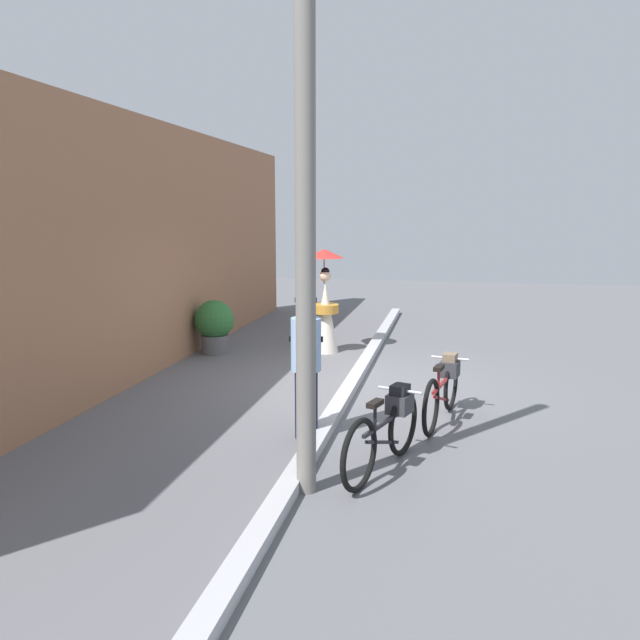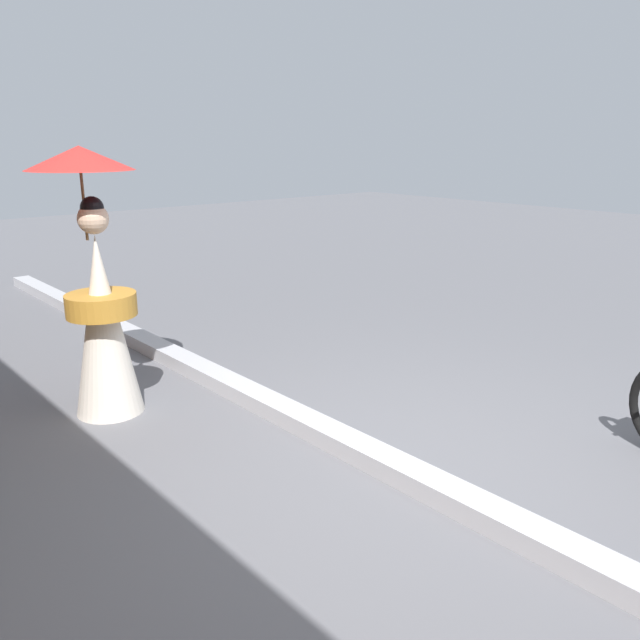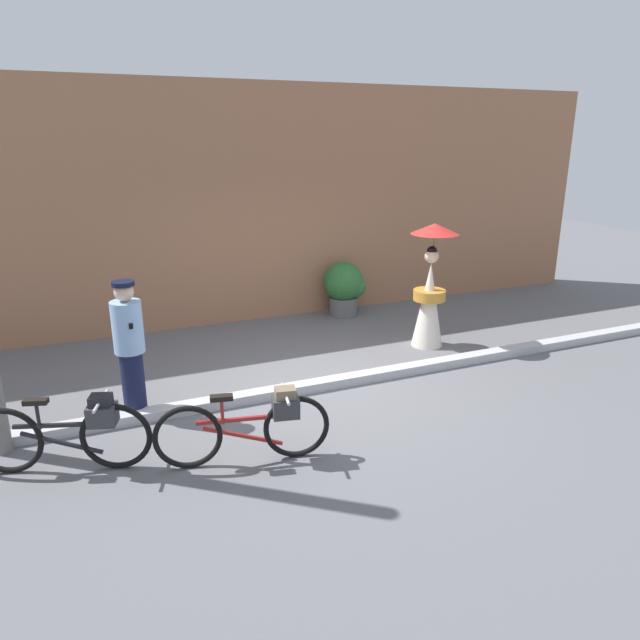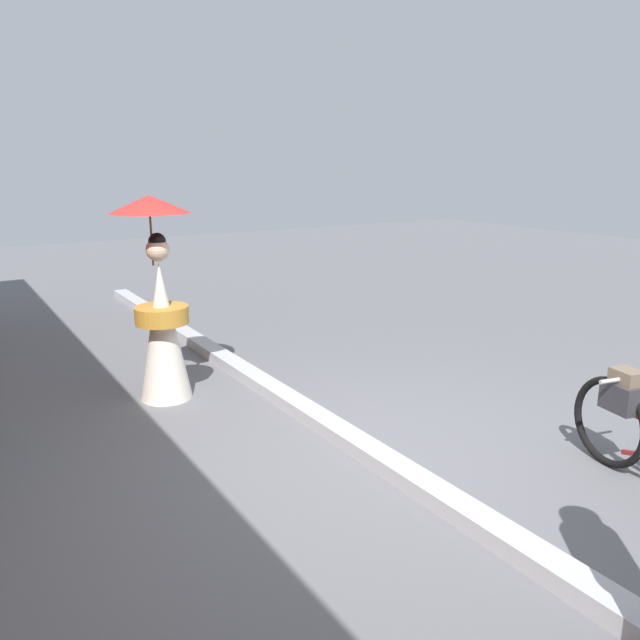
% 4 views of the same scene
% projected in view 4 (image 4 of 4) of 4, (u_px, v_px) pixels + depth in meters
% --- Properties ---
extents(ground_plane, '(30.00, 30.00, 0.00)m').
position_uv_depth(ground_plane, '(376.00, 464.00, 4.58)').
color(ground_plane, slate).
extents(sidewalk_curb, '(14.00, 0.20, 0.12)m').
position_uv_depth(sidewalk_curb, '(376.00, 456.00, 4.57)').
color(sidewalk_curb, '#B2B2B7').
rests_on(sidewalk_curb, ground_plane).
extents(person_with_parasol, '(0.72, 0.72, 1.89)m').
position_uv_depth(person_with_parasol, '(160.00, 304.00, 5.66)').
color(person_with_parasol, silver).
rests_on(person_with_parasol, ground_plane).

